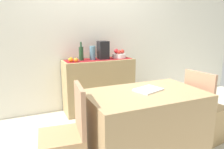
% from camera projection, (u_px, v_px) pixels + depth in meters
% --- Properties ---
extents(ground_plane, '(6.40, 6.40, 0.02)m').
position_uv_depth(ground_plane, '(122.00, 134.00, 2.89)').
color(ground_plane, beige).
rests_on(ground_plane, ground).
extents(room_wall_rear, '(6.40, 0.06, 2.70)m').
position_uv_depth(room_wall_rear, '(92.00, 29.00, 3.64)').
color(room_wall_rear, silver).
rests_on(room_wall_rear, ground).
extents(sideboard_console, '(1.16, 0.42, 0.87)m').
position_uv_depth(sideboard_console, '(99.00, 85.00, 3.62)').
color(sideboard_console, tan).
rests_on(sideboard_console, ground).
extents(table_runner, '(1.09, 0.32, 0.01)m').
position_uv_depth(table_runner, '(99.00, 59.00, 3.52)').
color(table_runner, maroon).
rests_on(table_runner, sideboard_console).
extents(fruit_bowl, '(0.23, 0.23, 0.07)m').
position_uv_depth(fruit_bowl, '(119.00, 56.00, 3.66)').
color(fruit_bowl, white).
rests_on(fruit_bowl, table_runner).
extents(apple_rear, '(0.07, 0.07, 0.07)m').
position_uv_depth(apple_rear, '(119.00, 52.00, 3.62)').
color(apple_rear, red).
rests_on(apple_rear, fruit_bowl).
extents(apple_upper, '(0.07, 0.07, 0.07)m').
position_uv_depth(apple_upper, '(122.00, 52.00, 3.66)').
color(apple_upper, '#AC2A1F').
rests_on(apple_upper, fruit_bowl).
extents(apple_left, '(0.08, 0.08, 0.08)m').
position_uv_depth(apple_left, '(116.00, 51.00, 3.67)').
color(apple_left, red).
rests_on(apple_left, fruit_bowl).
extents(wine_bottle, '(0.07, 0.07, 0.29)m').
position_uv_depth(wine_bottle, '(81.00, 53.00, 3.38)').
color(wine_bottle, '#1E3F24').
rests_on(wine_bottle, sideboard_console).
extents(coffee_maker, '(0.16, 0.18, 0.30)m').
position_uv_depth(coffee_maker, '(103.00, 50.00, 3.52)').
color(coffee_maker, black).
rests_on(coffee_maker, sideboard_console).
extents(ceramic_vase, '(0.09, 0.09, 0.22)m').
position_uv_depth(ceramic_vase, '(93.00, 53.00, 3.45)').
color(ceramic_vase, slate).
rests_on(ceramic_vase, sideboard_console).
extents(orange_loose_near_bowl, '(0.07, 0.07, 0.07)m').
position_uv_depth(orange_loose_near_bowl, '(76.00, 60.00, 3.26)').
color(orange_loose_near_bowl, orange).
rests_on(orange_loose_near_bowl, sideboard_console).
extents(orange_loose_mid, '(0.07, 0.07, 0.07)m').
position_uv_depth(orange_loose_mid, '(71.00, 60.00, 3.26)').
color(orange_loose_mid, orange).
rests_on(orange_loose_mid, sideboard_console).
extents(dining_table, '(1.23, 0.76, 0.74)m').
position_uv_depth(dining_table, '(145.00, 125.00, 2.33)').
color(dining_table, tan).
rests_on(dining_table, ground).
extents(open_book, '(0.33, 0.28, 0.02)m').
position_uv_depth(open_book, '(148.00, 90.00, 2.31)').
color(open_book, white).
rests_on(open_book, dining_table).
extents(chair_by_corner, '(0.46, 0.46, 0.90)m').
position_uv_depth(chair_by_corner, '(204.00, 120.00, 2.70)').
color(chair_by_corner, '#A68657').
rests_on(chair_by_corner, ground).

